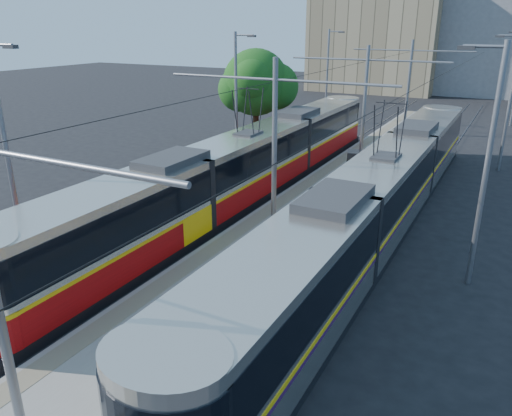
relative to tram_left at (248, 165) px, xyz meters
The scene contains 12 objects.
ground 13.06m from the tram_left, 73.86° to the right, with size 160.00×160.00×0.00m, color black.
platform 6.02m from the tram_left, 51.73° to the left, with size 4.00×50.00×0.30m, color gray.
tactile_strip_left 5.24m from the tram_left, 64.77° to the left, with size 0.70×50.00×0.01m, color gray.
tactile_strip_right 6.95m from the tram_left, 42.10° to the left, with size 0.70×50.00×0.01m, color gray.
rails 6.05m from the tram_left, 51.73° to the left, with size 8.71×70.00×0.03m.
tram_left is the anchor object (origin of this frame).
tram_right 7.34m from the tram_left, 11.02° to the right, with size 2.43×31.13×5.50m.
catenary 4.88m from the tram_left, 25.51° to the left, with size 9.20×70.00×7.00m.
street_lamps 9.61m from the tram_left, 67.20° to the left, with size 15.18×38.22×8.00m.
shelter 5.27m from the tram_left, 26.64° to the left, with size 0.84×1.10×2.16m.
tree 9.75m from the tram_left, 113.52° to the left, with size 4.80×4.43×6.97m.
building_left 48.30m from the tram_left, 97.66° to the left, with size 16.32×12.24×14.23m.
Camera 1 is at (8.19, -8.94, 8.44)m, focal length 35.00 mm.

